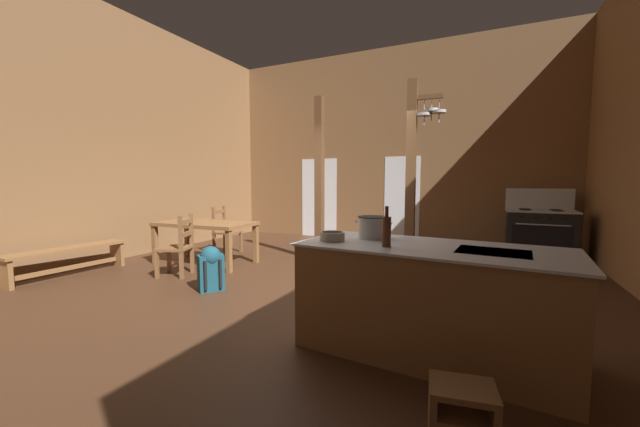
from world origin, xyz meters
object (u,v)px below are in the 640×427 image
(dining_table, at_px, (205,227))
(bottle_tall_on_counter, at_px, (386,231))
(stove_range, at_px, (539,234))
(backpack, at_px, (211,267))
(mixing_bowl_on_counter, at_px, (332,236))
(stockpot_on_counter, at_px, (373,227))
(ladderback_chair_by_post, at_px, (225,231))
(bench_along_left_wall, at_px, (68,256))
(step_stool, at_px, (462,406))
(kitchen_island, at_px, (429,300))
(ladderback_chair_near_window, at_px, (178,247))

(dining_table, relative_size, bottle_tall_on_counter, 5.20)
(stove_range, relative_size, bottle_tall_on_counter, 3.95)
(backpack, bearing_deg, mixing_bowl_on_counter, -17.89)
(backpack, bearing_deg, stockpot_on_counter, -8.51)
(ladderback_chair_by_post, distance_m, stockpot_on_counter, 4.55)
(stove_range, height_order, bench_along_left_wall, stove_range)
(ladderback_chair_by_post, bearing_deg, step_stool, -37.22)
(kitchen_island, distance_m, ladderback_chair_near_window, 3.98)
(bench_along_left_wall, xyz_separation_m, mixing_bowl_on_counter, (4.56, -0.29, 0.64))
(stove_range, xyz_separation_m, ladderback_chair_near_window, (-5.18, -3.69, -0.03))
(stove_range, bearing_deg, stockpot_on_counter, -113.05)
(step_stool, distance_m, bench_along_left_wall, 5.85)
(ladderback_chair_near_window, bearing_deg, stove_range, 35.44)
(kitchen_island, xyz_separation_m, step_stool, (0.33, -0.95, -0.28))
(stove_range, bearing_deg, ladderback_chair_near_window, -144.56)
(stockpot_on_counter, bearing_deg, bottle_tall_on_counter, -59.65)
(step_stool, bearing_deg, stockpot_on_counter, 127.20)
(kitchen_island, relative_size, ladderback_chair_near_window, 2.35)
(ladderback_chair_by_post, bearing_deg, stockpot_on_counter, -32.22)
(step_stool, bearing_deg, ladderback_chair_by_post, 142.78)
(mixing_bowl_on_counter, bearing_deg, stockpot_on_counter, 47.31)
(step_stool, distance_m, dining_table, 5.20)
(kitchen_island, xyz_separation_m, backpack, (-2.89, 0.56, -0.14))
(kitchen_island, bearing_deg, step_stool, -70.95)
(ladderback_chair_near_window, height_order, backpack, ladderback_chair_near_window)
(bench_along_left_wall, distance_m, mixing_bowl_on_counter, 4.62)
(ladderback_chair_near_window, bearing_deg, ladderback_chair_by_post, 106.67)
(backpack, bearing_deg, stove_range, 43.93)
(stockpot_on_counter, xyz_separation_m, mixing_bowl_on_counter, (-0.29, -0.31, -0.06))
(step_stool, bearing_deg, ladderback_chair_near_window, 155.89)
(dining_table, xyz_separation_m, ladderback_chair_by_post, (-0.29, 0.86, -0.20))
(backpack, xyz_separation_m, stockpot_on_counter, (2.33, -0.35, 0.70))
(mixing_bowl_on_counter, height_order, bottle_tall_on_counter, bottle_tall_on_counter)
(bottle_tall_on_counter, bearing_deg, ladderback_chair_by_post, 145.31)
(dining_table, height_order, bench_along_left_wall, dining_table)
(ladderback_chair_near_window, relative_size, bottle_tall_on_counter, 2.84)
(step_stool, relative_size, ladderback_chair_near_window, 0.42)
(dining_table, distance_m, stockpot_on_counter, 3.87)
(ladderback_chair_by_post, bearing_deg, bottle_tall_on_counter, -34.69)
(dining_table, bearing_deg, kitchen_island, -23.26)
(kitchen_island, distance_m, dining_table, 4.45)
(bench_along_left_wall, bearing_deg, stockpot_on_counter, 0.21)
(kitchen_island, relative_size, backpack, 3.74)
(stove_range, relative_size, stockpot_on_counter, 3.69)
(mixing_bowl_on_counter, bearing_deg, backpack, 162.11)
(ladderback_chair_near_window, bearing_deg, mixing_bowl_on_counter, -18.68)
(dining_table, relative_size, mixing_bowl_on_counter, 7.70)
(kitchen_island, height_order, ladderback_chair_near_window, ladderback_chair_near_window)
(bench_along_left_wall, xyz_separation_m, backpack, (2.52, 0.37, 0.00))
(backpack, bearing_deg, dining_table, 135.05)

